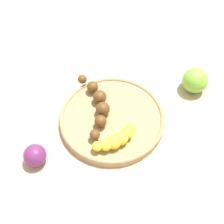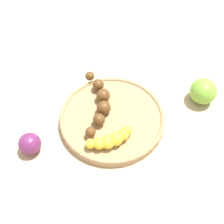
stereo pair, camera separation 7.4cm
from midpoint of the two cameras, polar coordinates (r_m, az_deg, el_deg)
name	(u,v)px [view 2 (the right image)]	position (r m, az deg, el deg)	size (l,w,h in m)	color
ground_plane	(112,121)	(0.77, 2.74, -1.87)	(2.40, 2.40, 0.00)	tan
fruit_bowl	(112,118)	(0.76, 2.78, -1.34)	(0.26, 0.26, 0.02)	#A08259
banana_overripe	(100,102)	(0.76, 0.48, 1.74)	(0.17, 0.12, 0.03)	#593819
banana_yellow	(111,139)	(0.70, 2.90, -5.27)	(0.05, 0.12, 0.03)	yellow
plum_purple	(30,144)	(0.72, -12.10, -5.95)	(0.05, 0.05, 0.05)	#662659
apple_green	(203,91)	(0.83, 18.94, 3.45)	(0.07, 0.07, 0.07)	#72B238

